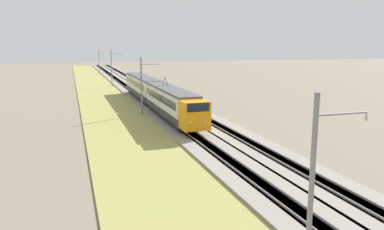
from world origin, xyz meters
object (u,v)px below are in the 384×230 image
catenary_mast_near (313,184)px  catenary_mast_far (112,68)px  passenger_train (155,93)px  catenary_mast_mid (142,86)px  catenary_mast_distant (99,62)px

catenary_mast_near → catenary_mast_far: size_ratio=0.93×
passenger_train → catenary_mast_mid: size_ratio=5.05×
catenary_mast_near → catenary_mast_mid: catenary_mast_mid is taller
passenger_train → catenary_mast_far: size_ratio=4.78×
passenger_train → catenary_mast_mid: bearing=-29.6°
passenger_train → catenary_mast_near: size_ratio=5.13×
passenger_train → catenary_mast_near: (-41.85, 2.73, 1.50)m
catenary_mast_near → catenary_mast_mid: bearing=0.0°
catenary_mast_near → catenary_mast_far: catenary_mast_far is taller
passenger_train → catenary_mast_distant: (69.32, 2.73, 1.57)m
catenary_mast_mid → catenary_mast_distant: bearing=0.0°
catenary_mast_near → catenary_mast_distant: catenary_mast_distant is taller
passenger_train → catenary_mast_distant: size_ratio=5.04×
catenary_mast_distant → passenger_train: bearing=-177.7°
catenary_mast_mid → catenary_mast_far: bearing=0.0°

